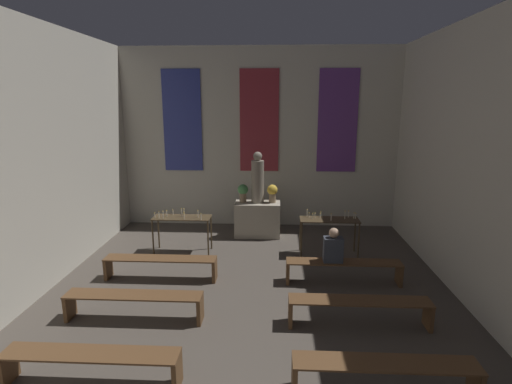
{
  "coord_description": "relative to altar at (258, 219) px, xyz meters",
  "views": [
    {
      "loc": [
        0.46,
        -1.05,
        3.42
      ],
      "look_at": [
        0.0,
        7.99,
        1.33
      ],
      "focal_mm": 28.0,
      "sensor_mm": 36.0,
      "label": 1
    }
  ],
  "objects": [
    {
      "name": "wall_left",
      "position": [
        -3.76,
        -3.93,
        1.96
      ],
      "size": [
        0.12,
        9.96,
        4.8
      ],
      "color": "beige",
      "rests_on": "ground_plane"
    },
    {
      "name": "altar",
      "position": [
        0.0,
        0.0,
        0.0
      ],
      "size": [
        1.15,
        0.67,
        0.88
      ],
      "color": "#ADA38E",
      "rests_on": "ground_plane"
    },
    {
      "name": "wall_right",
      "position": [
        3.76,
        -3.93,
        1.96
      ],
      "size": [
        0.12,
        9.96,
        4.8
      ],
      "color": "beige",
      "rests_on": "ground_plane"
    },
    {
      "name": "person_seated",
      "position": [
        1.55,
        -2.7,
        0.28
      ],
      "size": [
        0.36,
        0.24,
        0.66
      ],
      "color": "#383D47",
      "rests_on": "pew_back_right"
    },
    {
      "name": "pew_back_right",
      "position": [
        1.76,
        -2.7,
        -0.11
      ],
      "size": [
        2.17,
        0.36,
        0.44
      ],
      "color": "brown",
      "rests_on": "ground_plane"
    },
    {
      "name": "pew_second_right",
      "position": [
        1.76,
        -5.68,
        -0.11
      ],
      "size": [
        2.17,
        0.36,
        0.44
      ],
      "color": "brown",
      "rests_on": "ground_plane"
    },
    {
      "name": "pew_third_left",
      "position": [
        -1.76,
        -4.19,
        -0.11
      ],
      "size": [
        2.17,
        0.36,
        0.44
      ],
      "color": "brown",
      "rests_on": "ground_plane"
    },
    {
      "name": "wall_back",
      "position": [
        0.0,
        0.99,
        1.99
      ],
      "size": [
        7.63,
        0.16,
        4.8
      ],
      "color": "beige",
      "rests_on": "ground_plane"
    },
    {
      "name": "statue",
      "position": [
        0.0,
        0.0,
        1.04
      ],
      "size": [
        0.32,
        0.32,
        1.29
      ],
      "color": "gray",
      "rests_on": "altar"
    },
    {
      "name": "candle_rack_right",
      "position": [
        1.66,
        -1.24,
        0.29
      ],
      "size": [
        1.31,
        0.5,
        1.03
      ],
      "color": "#473823",
      "rests_on": "ground_plane"
    },
    {
      "name": "pew_third_right",
      "position": [
        1.76,
        -4.19,
        -0.11
      ],
      "size": [
        2.17,
        0.36,
        0.44
      ],
      "color": "brown",
      "rests_on": "ground_plane"
    },
    {
      "name": "candle_rack_left",
      "position": [
        -1.67,
        -1.25,
        0.29
      ],
      "size": [
        1.31,
        0.5,
        1.03
      ],
      "color": "#473823",
      "rests_on": "ground_plane"
    },
    {
      "name": "flower_vase_right",
      "position": [
        0.37,
        0.0,
        0.71
      ],
      "size": [
        0.26,
        0.26,
        0.46
      ],
      "color": "#937A5B",
      "rests_on": "altar"
    },
    {
      "name": "pew_second_left",
      "position": [
        -1.76,
        -5.68,
        -0.11
      ],
      "size": [
        2.17,
        0.36,
        0.44
      ],
      "color": "brown",
      "rests_on": "ground_plane"
    },
    {
      "name": "pew_back_left",
      "position": [
        -1.76,
        -2.7,
        -0.11
      ],
      "size": [
        2.17,
        0.36,
        0.44
      ],
      "color": "brown",
      "rests_on": "ground_plane"
    },
    {
      "name": "flower_vase_left",
      "position": [
        -0.37,
        0.0,
        0.71
      ],
      "size": [
        0.26,
        0.26,
        0.46
      ],
      "color": "#937A5B",
      "rests_on": "altar"
    }
  ]
}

